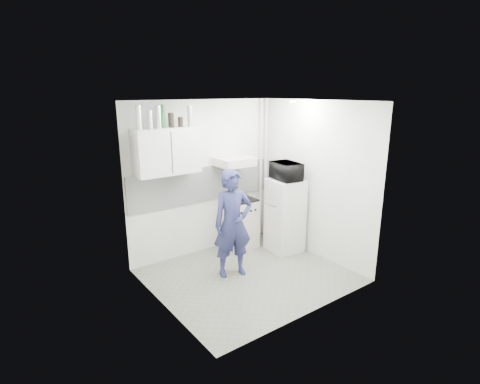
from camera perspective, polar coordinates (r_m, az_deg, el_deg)
floor at (r=5.87m, az=1.32°, el=-12.58°), size 2.80×2.80×0.00m
ceiling at (r=5.19m, az=1.50°, el=13.71°), size 2.80×2.80×0.00m
wall_back at (r=6.39m, az=-5.50°, el=2.15°), size 2.80×0.00×2.80m
wall_left at (r=4.69m, az=-12.23°, el=-2.96°), size 0.00×2.60×2.60m
wall_right at (r=6.32m, az=11.49°, el=1.76°), size 0.00×2.60×2.60m
person at (r=5.59m, az=-1.10°, el=-4.84°), size 0.68×0.54×1.64m
stove at (r=6.73m, az=-0.15°, el=-4.82°), size 0.54×0.54×0.86m
fridge at (r=6.56m, az=6.86°, el=-3.57°), size 0.58×0.58×1.28m
stove_top at (r=6.59m, az=-0.16°, el=-1.16°), size 0.52×0.52×0.03m
saucepan at (r=6.47m, az=-0.44°, el=-0.89°), size 0.17×0.17×0.09m
microwave at (r=6.35m, az=7.09°, el=3.18°), size 0.58×0.44×0.30m
bottle_a at (r=5.57m, az=-15.20°, el=10.91°), size 0.08×0.08×0.34m
bottle_b at (r=5.64m, az=-13.54°, el=10.68°), size 0.07×0.07×0.26m
bottle_c at (r=5.69m, az=-12.34°, el=11.13°), size 0.08×0.08×0.33m
bottle_d at (r=5.71m, az=-11.76°, el=11.23°), size 0.08×0.08×0.34m
canister_a at (r=5.78m, az=-10.44°, el=10.72°), size 0.09×0.09×0.22m
canister_b at (r=5.85m, az=-9.05°, el=10.51°), size 0.08×0.08×0.15m
bottle_e at (r=5.92m, az=-7.66°, el=11.43°), size 0.08×0.08×0.32m
upper_cabinet at (r=5.79m, az=-11.13°, el=6.12°), size 1.00×0.35×0.70m
range_hood at (r=6.37m, az=-0.91°, el=4.66°), size 0.60×0.50×0.14m
backsplash at (r=6.40m, az=-5.40°, el=1.25°), size 2.74×0.03×0.60m
pipe_a at (r=7.07m, az=3.91°, el=3.45°), size 0.05×0.05×2.60m
pipe_b at (r=6.99m, az=3.16°, el=3.33°), size 0.04×0.04×2.60m
ceiling_spot_fixture at (r=6.00m, az=8.04°, el=13.48°), size 0.10×0.10×0.02m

